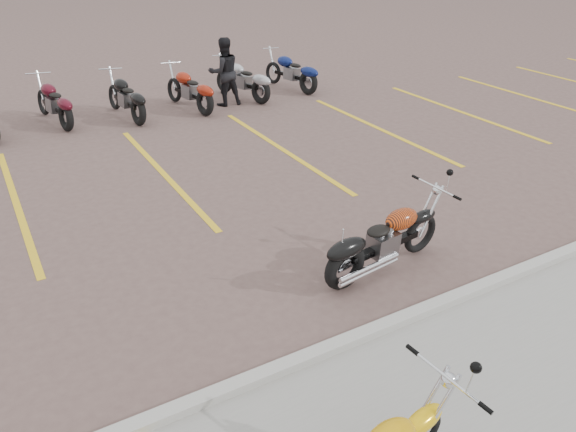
# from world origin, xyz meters

# --- Properties ---
(ground) EXTENTS (100.00, 100.00, 0.00)m
(ground) POSITION_xyz_m (0.00, 0.00, 0.00)
(ground) COLOR brown
(ground) RESTS_ON ground
(curb) EXTENTS (60.00, 0.18, 0.12)m
(curb) POSITION_xyz_m (0.00, -2.00, 0.06)
(curb) COLOR #ADAAA3
(curb) RESTS_ON ground
(parking_stripes) EXTENTS (38.00, 5.50, 0.01)m
(parking_stripes) POSITION_xyz_m (0.00, 4.00, 0.00)
(parking_stripes) COLOR yellow
(parking_stripes) RESTS_ON ground
(flame_cruiser) EXTENTS (2.16, 0.45, 0.89)m
(flame_cruiser) POSITION_xyz_m (1.54, -0.91, 0.44)
(flame_cruiser) COLOR black
(flame_cruiser) RESTS_ON ground
(person_b) EXTENTS (0.91, 0.74, 1.78)m
(person_b) POSITION_xyz_m (3.02, 7.68, 0.89)
(person_b) COLOR black
(person_b) RESTS_ON ground
(bg_bike_row) EXTENTS (15.81, 2.08, 1.10)m
(bg_bike_row) POSITION_xyz_m (-2.11, 8.10, 0.55)
(bg_bike_row) COLOR black
(bg_bike_row) RESTS_ON ground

